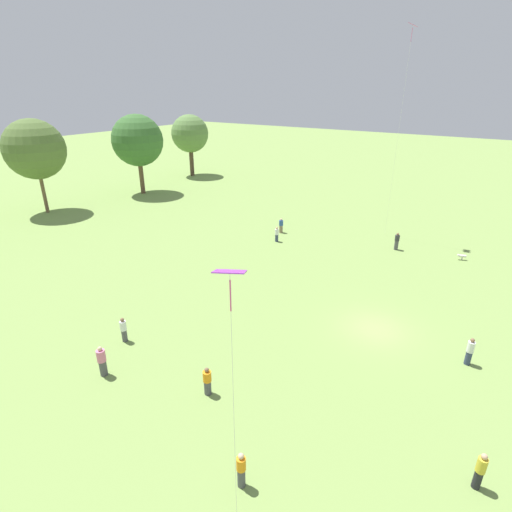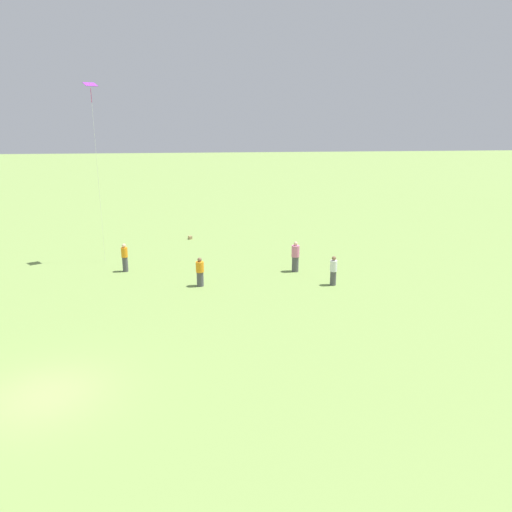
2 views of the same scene
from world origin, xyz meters
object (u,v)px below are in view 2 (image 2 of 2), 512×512
at_px(kite_1, 91,95).
at_px(picnic_bag_1, 190,238).
at_px(person_5, 333,271).
at_px(person_2, 295,257).
at_px(person_8, 125,258).
at_px(person_0, 200,272).

relative_size(kite_1, picnic_bag_1, 29.78).
distance_m(kite_1, picnic_bag_1, 12.86).
bearing_deg(kite_1, picnic_bag_1, 60.75).
height_order(person_5, picnic_bag_1, person_5).
relative_size(person_2, kite_1, 0.17).
distance_m(person_5, kite_1, 17.79).
bearing_deg(person_2, picnic_bag_1, 131.87).
bearing_deg(kite_1, person_5, -9.80).
distance_m(person_8, kite_1, 9.96).
height_order(person_2, kite_1, kite_1).
bearing_deg(person_8, person_5, -170.64).
distance_m(person_2, picnic_bag_1, 11.25).
bearing_deg(person_5, picnic_bag_1, -169.24).
xyz_separation_m(person_0, person_8, (-3.25, -4.54, 0.07)).
distance_m(person_5, picnic_bag_1, 14.44).
relative_size(person_5, person_8, 0.96).
bearing_deg(person_8, picnic_bag_1, -87.88).
bearing_deg(person_0, person_2, -6.22).
bearing_deg(picnic_bag_1, person_0, 3.83).
height_order(person_5, person_8, person_8).
relative_size(person_2, person_5, 1.12).
height_order(person_2, person_5, person_2).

